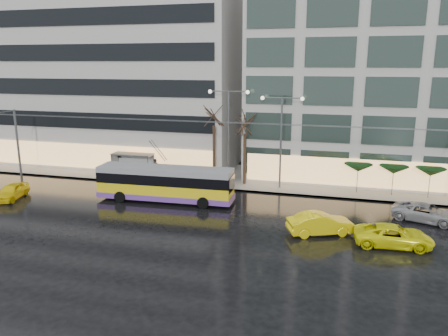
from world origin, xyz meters
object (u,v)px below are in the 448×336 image
at_px(street_lamp_near, 229,124).
at_px(taxi_a, 12,191).
at_px(trolleybus, 165,185).
at_px(bus_shelter, 130,160).

distance_m(street_lamp_near, taxi_a, 20.24).
height_order(trolleybus, bus_shelter, trolleybus).
bearing_deg(street_lamp_near, trolleybus, -122.03).
bearing_deg(trolleybus, bus_shelter, 136.06).
bearing_deg(bus_shelter, street_lamp_near, 0.63).
bearing_deg(trolleybus, taxi_a, -167.59).
distance_m(bus_shelter, taxi_a, 11.47).
height_order(bus_shelter, taxi_a, bus_shelter).
bearing_deg(taxi_a, street_lamp_near, 15.53).
distance_m(trolleybus, taxi_a, 13.61).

